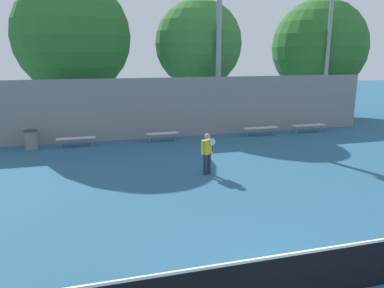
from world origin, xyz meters
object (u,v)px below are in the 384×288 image
at_px(bench_courtside_far, 261,128).
at_px(light_pole_center_back, 331,15).
at_px(trash_bin, 31,140).
at_px(bench_by_gate, 162,134).
at_px(tree_green_tall, 198,44).
at_px(tree_green_broad, 319,47).
at_px(light_pole_near_left, 219,47).
at_px(bench_courtside_near, 76,139).
at_px(tennis_net, 309,274).
at_px(tree_dark_dense, 72,37).
at_px(tennis_player, 207,151).
at_px(bench_adjacent_court, 309,125).

distance_m(bench_courtside_far, light_pole_center_back, 8.49).
height_order(bench_courtside_far, trash_bin, trash_bin).
height_order(bench_by_gate, tree_green_tall, tree_green_tall).
xyz_separation_m(tree_green_tall, tree_green_broad, (8.92, 0.34, -0.15)).
bearing_deg(tree_green_broad, bench_by_gate, -157.16).
bearing_deg(bench_courtside_far, light_pole_near_left, 134.44).
distance_m(bench_courtside_near, trash_bin, 2.02).
bearing_deg(tennis_net, bench_by_gate, 90.23).
height_order(bench_courtside_far, tree_dark_dense, tree_dark_dense).
bearing_deg(light_pole_near_left, tennis_net, -103.37).
relative_size(bench_courtside_far, light_pole_center_back, 0.17).
bearing_deg(trash_bin, tree_green_tall, 26.42).
bearing_deg(tree_green_tall, tennis_player, -104.80).
distance_m(tennis_net, trash_bin, 14.73).
xyz_separation_m(bench_courtside_far, tree_green_broad, (6.75, 5.17, 4.45)).
relative_size(tree_green_tall, tree_dark_dense, 0.90).
bearing_deg(light_pole_near_left, bench_courtside_far, -45.56).
bearing_deg(trash_bin, bench_by_gate, -0.52).
relative_size(light_pole_near_left, tree_green_broad, 1.02).
relative_size(tree_green_tall, tree_green_broad, 0.95).
bearing_deg(tennis_net, trash_bin, 115.36).
relative_size(bench_adjacent_court, bench_by_gate, 1.21).
bearing_deg(bench_by_gate, tennis_net, -89.77).
xyz_separation_m(tennis_net, bench_courtside_far, (5.46, 13.26, -0.10)).
height_order(light_pole_near_left, tree_dark_dense, tree_dark_dense).
bearing_deg(light_pole_near_left, bench_adjacent_court, -21.36).
bearing_deg(light_pole_near_left, light_pole_center_back, 1.69).
bearing_deg(light_pole_center_back, bench_by_gate, -169.00).
xyz_separation_m(light_pole_near_left, tree_green_tall, (-0.31, 2.93, 0.25)).
height_order(tennis_player, light_pole_near_left, light_pole_near_left).
bearing_deg(light_pole_center_back, bench_adjacent_court, -138.08).
bearing_deg(tree_green_broad, bench_courtside_far, -142.57).
xyz_separation_m(bench_adjacent_court, trash_bin, (-14.77, 0.06, 0.05)).
bearing_deg(light_pole_near_left, tree_green_broad, 20.78).
bearing_deg(tennis_player, tree_green_broad, 18.07).
xyz_separation_m(light_pole_center_back, tree_green_tall, (-7.52, 2.72, -1.65)).
height_order(bench_courtside_near, tree_dark_dense, tree_dark_dense).
distance_m(bench_adjacent_court, light_pole_near_left, 6.79).
xyz_separation_m(light_pole_near_left, tree_green_broad, (8.61, 3.27, 0.10)).
bearing_deg(tree_dark_dense, trash_bin, -115.42).
relative_size(tennis_net, bench_by_gate, 6.71).
relative_size(bench_courtside_far, bench_by_gate, 1.17).
height_order(light_pole_center_back, trash_bin, light_pole_center_back).
bearing_deg(tree_green_broad, bench_adjacent_court, -126.02).
bearing_deg(bench_courtside_far, tree_green_tall, 114.21).
bearing_deg(bench_by_gate, tree_dark_dense, 133.64).
bearing_deg(bench_courtside_near, bench_adjacent_court, 0.00).
distance_m(bench_courtside_far, trash_bin, 11.77).
bearing_deg(tennis_player, bench_courtside_near, 104.75).
xyz_separation_m(bench_courtside_near, tree_green_broad, (16.51, 5.17, 4.45)).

